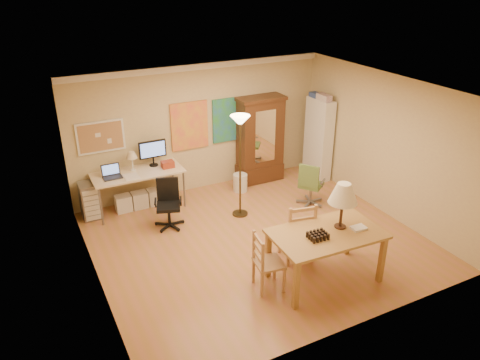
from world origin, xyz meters
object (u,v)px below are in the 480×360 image
office_chair_green (310,194)px  bookshelf (318,139)px  dining_table (333,221)px  computer_desk (140,185)px  armoire (260,145)px  office_chair_black (169,214)px

office_chair_green → bookshelf: 1.58m
office_chair_green → bookshelf: size_ratio=0.51×
bookshelf → office_chair_green: bearing=-130.6°
dining_table → bookshelf: size_ratio=0.93×
dining_table → office_chair_green: size_ratio=1.84×
dining_table → office_chair_green: bearing=62.0°
computer_desk → armoire: armoire is taller
computer_desk → office_chair_green: computer_desk is taller
computer_desk → office_chair_green: (3.09, -1.45, -0.24)m
office_chair_black → bookshelf: bearing=9.1°
computer_desk → armoire: bearing=1.6°
office_chair_green → bookshelf: bookshelf is taller
office_chair_black → armoire: (2.51, 1.04, 0.59)m
office_chair_green → armoire: bearing=101.8°
office_chair_green → armoire: armoire is taller
office_chair_green → dining_table: bearing=-118.0°
computer_desk → armoire: (2.77, 0.08, 0.35)m
dining_table → office_chair_green: dining_table is taller
dining_table → armoire: bearing=77.5°
dining_table → bookshelf: bookshelf is taller
office_chair_black → armoire: bearing=22.5°
dining_table → office_chair_black: 3.21m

